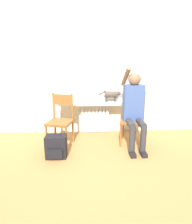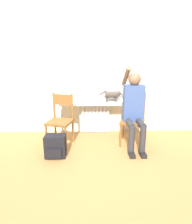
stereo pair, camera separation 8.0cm
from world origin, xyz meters
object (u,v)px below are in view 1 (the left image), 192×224
object	(u,v)px
backpack	(56,147)
cat	(112,95)
person	(134,107)
chair_left	(61,120)
chair_right	(133,119)

from	to	relation	value
backpack	cat	bearing A→B (deg)	44.30
person	backpack	size ratio (longest dim) A/B	3.93
person	chair_left	bearing A→B (deg)	175.36
chair_left	chair_right	world-z (taller)	same
chair_right	backpack	world-z (taller)	chair_right
backpack	chair_left	bearing A→B (deg)	87.13
chair_left	person	world-z (taller)	person
chair_left	chair_right	bearing A→B (deg)	14.90
chair_left	cat	distance (m)	1.15
chair_left	person	bearing A→B (deg)	10.30
backpack	chair_right	bearing A→B (deg)	19.52
chair_right	cat	bearing A→B (deg)	141.58
chair_left	person	size ratio (longest dim) A/B	0.66
chair_right	cat	xyz separation A→B (m)	(-0.32, 0.50, 0.35)
backpack	person	bearing A→B (deg)	15.60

